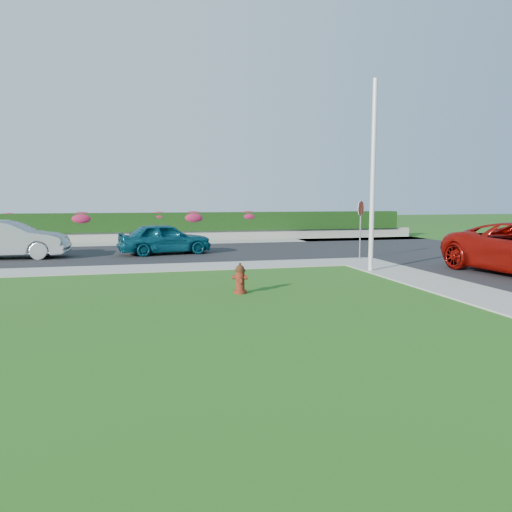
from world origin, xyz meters
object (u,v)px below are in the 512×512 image
object	(u,v)px
sedan_silver	(8,240)
stop_sign	(361,216)
fire_hydrant	(240,279)
utility_pole	(373,177)
sedan_teal	(165,238)

from	to	relation	value
sedan_silver	stop_sign	xyz separation A→B (m)	(14.25, -3.61, 0.99)
fire_hydrant	utility_pole	size ratio (longest dim) A/B	0.13
fire_hydrant	stop_sign	bearing A→B (deg)	60.33
fire_hydrant	stop_sign	size ratio (longest dim) A/B	0.33
utility_pole	stop_sign	xyz separation A→B (m)	(1.13, 3.21, -1.44)
utility_pole	sedan_teal	bearing A→B (deg)	133.68
sedan_teal	fire_hydrant	bearing A→B (deg)	177.97
utility_pole	stop_sign	bearing A→B (deg)	70.63
sedan_teal	utility_pole	bearing A→B (deg)	-146.36
sedan_teal	utility_pole	distance (m)	9.95
sedan_silver	utility_pole	bearing A→B (deg)	-113.56
sedan_teal	sedan_silver	world-z (taller)	sedan_silver
sedan_teal	utility_pole	xyz separation A→B (m)	(6.64, -6.96, 2.53)
sedan_teal	sedan_silver	bearing A→B (deg)	81.10
fire_hydrant	sedan_teal	xyz separation A→B (m)	(-1.38, 9.80, 0.35)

